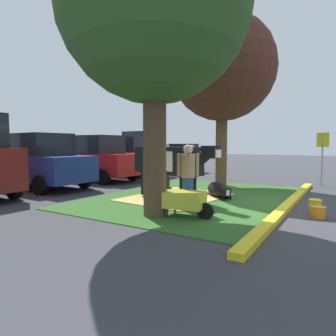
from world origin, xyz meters
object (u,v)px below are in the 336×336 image
at_px(shade_tree_right, 222,68).
at_px(hatchback_white, 128,157).
at_px(shade_tree_left, 154,7).
at_px(person_handler, 192,166).
at_px(parking_sign, 323,148).
at_px(sedan_red, 95,159).
at_px(cow_holstein, 170,161).
at_px(bucket_yellow, 315,204).
at_px(person_visitor_far, 166,165).
at_px(wheelbarrow, 185,200).
at_px(calf_lying, 218,190).
at_px(person_visitor_near, 188,176).
at_px(bucket_orange, 318,212).
at_px(pickup_truck_black, 153,153).
at_px(sedan_blue, 39,162).

distance_m(shade_tree_right, hatchback_white, 6.81).
relative_size(shade_tree_left, person_handler, 4.17).
xyz_separation_m(parking_sign, sedan_red, (-3.38, 8.87, -0.48)).
relative_size(shade_tree_right, cow_holstein, 2.14).
bearing_deg(bucket_yellow, person_visitor_far, 82.26).
xyz_separation_m(person_handler, hatchback_white, (2.96, 5.28, 0.13)).
xyz_separation_m(shade_tree_left, parking_sign, (7.58, -2.80, -3.09)).
distance_m(cow_holstein, wheelbarrow, 2.39).
bearing_deg(calf_lying, person_visitor_near, -178.06).
height_order(cow_holstein, parking_sign, parking_sign).
height_order(shade_tree_right, wheelbarrow, shade_tree_right).
xyz_separation_m(wheelbarrow, bucket_yellow, (2.35, -2.41, -0.25)).
relative_size(wheelbarrow, sedan_red, 0.36).
height_order(shade_tree_right, bucket_orange, shade_tree_right).
height_order(person_visitor_far, sedan_red, sedan_red).
height_order(person_handler, person_visitor_far, person_visitor_far).
distance_m(person_handler, wheelbarrow, 3.87).
xyz_separation_m(person_handler, wheelbarrow, (-3.50, -1.59, -0.47)).
bearing_deg(shade_tree_right, sedan_red, 102.88).
height_order(shade_tree_left, sedan_red, shade_tree_left).
bearing_deg(calf_lying, wheelbarrow, -173.76).
bearing_deg(person_visitor_far, sedan_red, 77.71).
bearing_deg(parking_sign, person_handler, 135.39).
relative_size(shade_tree_left, hatchback_white, 1.49).
xyz_separation_m(person_visitor_near, pickup_truck_black, (8.80, 7.02, 0.25)).
bearing_deg(bucket_yellow, sedan_blue, 97.61).
bearing_deg(cow_holstein, person_handler, 4.79).
relative_size(parking_sign, pickup_truck_black, 0.38).
bearing_deg(bucket_orange, hatchback_white, 62.22).
bearing_deg(person_handler, hatchback_white, 60.73).
bearing_deg(bucket_yellow, calf_lying, 82.69).
bearing_deg(sedan_red, hatchback_white, 4.26).
bearing_deg(calf_lying, person_handler, 58.35).
relative_size(person_handler, sedan_blue, 0.36).
distance_m(cow_holstein, bucket_orange, 4.11).
distance_m(bucket_yellow, hatchback_white, 10.18).
height_order(shade_tree_left, hatchback_white, shade_tree_left).
relative_size(wheelbarrow, bucket_orange, 4.83).
relative_size(shade_tree_right, person_visitor_far, 3.94).
bearing_deg(bucket_orange, bucket_yellow, 8.56).
distance_m(shade_tree_right, pickup_truck_black, 8.11).
bearing_deg(person_visitor_near, calf_lying, 1.94).
distance_m(shade_tree_right, bucket_yellow, 6.33).
distance_m(sedan_red, hatchback_white, 2.52).
relative_size(person_handler, pickup_truck_black, 0.29).
relative_size(sedan_blue, pickup_truck_black, 0.82).
bearing_deg(shade_tree_left, person_visitor_near, -25.52).
distance_m(person_visitor_far, wheelbarrow, 3.84).
bearing_deg(sedan_blue, pickup_truck_black, 3.51).
relative_size(person_handler, hatchback_white, 0.36).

